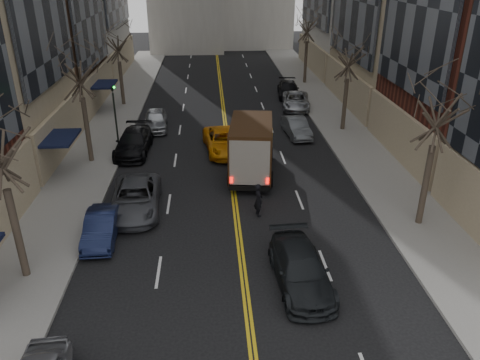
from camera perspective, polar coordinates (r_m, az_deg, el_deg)
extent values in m
cube|color=slate|center=(37.77, -15.67, 6.33)|extent=(4.00, 66.00, 0.15)
cube|color=slate|center=(38.33, 11.86, 7.01)|extent=(4.00, 66.00, 0.15)
cube|color=black|center=(29.05, -21.33, 4.78)|extent=(2.00, 3.00, 0.15)
cube|color=black|center=(29.69, -22.67, 2.79)|extent=(0.20, 3.00, 2.50)
cube|color=black|center=(41.13, -16.41, 11.13)|extent=(2.00, 3.00, 0.15)
cube|color=black|center=(41.58, -17.46, 9.64)|extent=(0.20, 3.00, 2.50)
cylinder|color=#382D23|center=(20.23, -25.52, -5.94)|extent=(0.30, 0.30, 3.83)
cylinder|color=#382D23|center=(30.61, -18.12, 5.82)|extent=(0.30, 0.30, 4.05)
cylinder|color=#382D23|center=(42.89, -14.23, 11.37)|extent=(0.30, 0.30, 3.69)
cylinder|color=#382D23|center=(23.57, 21.65, -0.63)|extent=(0.30, 0.30, 3.96)
cylinder|color=#382D23|center=(35.88, 12.64, 8.98)|extent=(0.30, 0.30, 3.78)
cylinder|color=#382D23|center=(50.02, 8.00, 14.04)|extent=(0.30, 0.30, 4.14)
cylinder|color=black|center=(32.19, -14.88, 6.92)|extent=(0.12, 0.12, 3.80)
imported|color=black|center=(31.57, -15.35, 10.96)|extent=(0.15, 0.18, 0.90)
sphere|color=#0CE526|center=(31.46, -15.10, 10.85)|extent=(0.14, 0.14, 0.14)
cube|color=black|center=(28.04, 1.38, 1.75)|extent=(2.89, 6.45, 0.29)
cube|color=black|center=(29.81, 1.55, 5.22)|extent=(2.48, 1.93, 2.05)
cube|color=black|center=(27.01, 1.37, 4.05)|extent=(2.91, 5.03, 2.92)
cube|color=black|center=(25.31, 1.14, -0.95)|extent=(2.25, 0.45, 0.29)
cube|color=red|center=(25.16, -1.07, -0.02)|extent=(0.18, 0.08, 0.34)
cube|color=red|center=(25.10, 3.37, -0.12)|extent=(0.18, 0.08, 0.34)
cube|color=gold|center=(26.91, -1.16, 5.30)|extent=(0.15, 0.88, 0.88)
cube|color=gold|center=(26.84, 3.93, 5.19)|extent=(0.15, 0.88, 0.88)
cylinder|color=black|center=(30.00, -0.69, 3.23)|extent=(0.39, 0.96, 0.94)
cylinder|color=black|center=(29.94, 3.71, 3.13)|extent=(0.39, 0.96, 0.94)
cylinder|color=black|center=(26.61, -1.22, 0.25)|extent=(0.39, 0.96, 0.94)
cylinder|color=black|center=(26.55, 3.73, 0.14)|extent=(0.39, 0.96, 0.94)
imported|color=black|center=(18.82, 7.41, -10.73)|extent=(2.28, 4.98, 1.41)
cube|color=black|center=(19.07, 7.12, -8.12)|extent=(0.13, 0.04, 0.09)
cube|color=blue|center=(19.05, 7.13, -8.17)|extent=(0.10, 0.01, 0.06)
imported|color=orange|center=(31.42, -1.97, 4.75)|extent=(3.00, 5.44, 1.44)
imported|color=black|center=(23.34, 2.26, -2.44)|extent=(0.56, 0.72, 1.74)
imported|color=#111838|center=(22.40, -16.56, -5.53)|extent=(1.53, 3.91, 1.27)
imported|color=#44464B|center=(24.40, -12.64, -2.17)|extent=(2.64, 5.31, 1.45)
imported|color=black|center=(31.95, -12.83, 4.52)|extent=(2.29, 5.23, 1.50)
imported|color=#A3A6AA|center=(36.37, -10.24, 7.24)|extent=(2.03, 4.38, 1.45)
imported|color=#4D5155|center=(34.56, 6.90, 6.40)|extent=(1.76, 4.14, 1.33)
imported|color=#A7AAAF|center=(41.37, 6.84, 9.58)|extent=(2.88, 5.14, 1.36)
imported|color=black|center=(45.05, 5.91, 10.92)|extent=(2.36, 4.91, 1.38)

